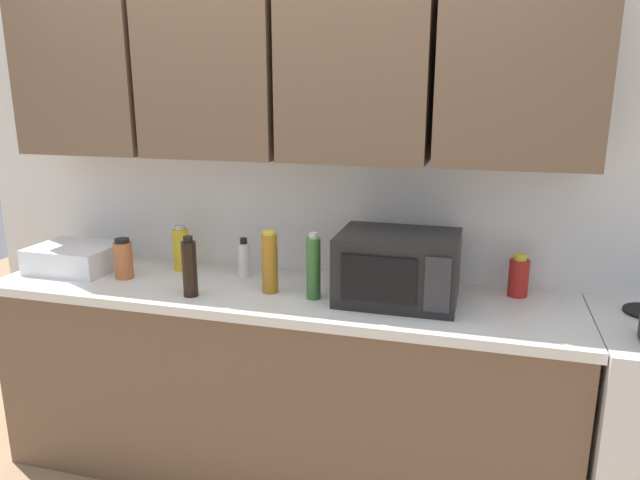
# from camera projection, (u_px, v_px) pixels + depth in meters

# --- Properties ---
(wall_back_with_cabinets) EXTENTS (3.41, 0.38, 2.60)m
(wall_back_with_cabinets) POSITION_uv_depth(u_px,v_px,m) (291.00, 127.00, 2.58)
(wall_back_with_cabinets) COLOR white
(wall_back_with_cabinets) RESTS_ON ground_plane
(counter_run) EXTENTS (2.54, 0.63, 0.90)m
(counter_run) POSITION_uv_depth(u_px,v_px,m) (278.00, 382.00, 2.65)
(counter_run) COLOR brown
(counter_run) RESTS_ON ground_plane
(microwave) EXTENTS (0.48, 0.37, 0.28)m
(microwave) POSITION_uv_depth(u_px,v_px,m) (398.00, 267.00, 2.37)
(microwave) COLOR black
(microwave) RESTS_ON counter_run
(dish_rack) EXTENTS (0.38, 0.30, 0.12)m
(dish_rack) POSITION_uv_depth(u_px,v_px,m) (75.00, 258.00, 2.79)
(dish_rack) COLOR silver
(dish_rack) RESTS_ON counter_run
(bottle_white_jar) EXTENTS (0.05, 0.05, 0.18)m
(bottle_white_jar) POSITION_uv_depth(u_px,v_px,m) (244.00, 259.00, 2.69)
(bottle_white_jar) COLOR white
(bottle_white_jar) RESTS_ON counter_run
(bottle_soy_dark) EXTENTS (0.06, 0.06, 0.26)m
(bottle_soy_dark) POSITION_uv_depth(u_px,v_px,m) (190.00, 268.00, 2.42)
(bottle_soy_dark) COLOR black
(bottle_soy_dark) RESTS_ON counter_run
(bottle_amber_vinegar) EXTENTS (0.07, 0.07, 0.27)m
(bottle_amber_vinegar) POSITION_uv_depth(u_px,v_px,m) (270.00, 263.00, 2.46)
(bottle_amber_vinegar) COLOR #AD701E
(bottle_amber_vinegar) RESTS_ON counter_run
(bottle_red_sauce) EXTENTS (0.08, 0.08, 0.18)m
(bottle_red_sauce) POSITION_uv_depth(u_px,v_px,m) (519.00, 277.00, 2.43)
(bottle_red_sauce) COLOR red
(bottle_red_sauce) RESTS_ON counter_run
(bottle_spice_jar) EXTENTS (0.08, 0.08, 0.19)m
(bottle_spice_jar) POSITION_uv_depth(u_px,v_px,m) (123.00, 259.00, 2.66)
(bottle_spice_jar) COLOR #BC6638
(bottle_spice_jar) RESTS_ON counter_run
(bottle_green_oil) EXTENTS (0.06, 0.06, 0.28)m
(bottle_green_oil) POSITION_uv_depth(u_px,v_px,m) (313.00, 267.00, 2.39)
(bottle_green_oil) COLOR #386B2D
(bottle_green_oil) RESTS_ON counter_run
(bottle_yellow_mustard) EXTENTS (0.07, 0.07, 0.22)m
(bottle_yellow_mustard) POSITION_uv_depth(u_px,v_px,m) (181.00, 249.00, 2.78)
(bottle_yellow_mustard) COLOR gold
(bottle_yellow_mustard) RESTS_ON counter_run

